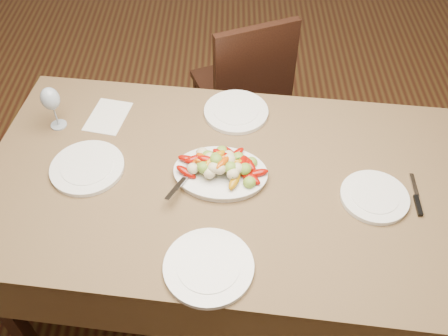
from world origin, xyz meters
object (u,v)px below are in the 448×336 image
dining_table (224,236)px  wine_glass (53,107)px  plate_left (87,168)px  chair_far (239,86)px  plate_far (236,112)px  plate_near (209,267)px  plate_right (374,197)px  serving_platter (220,174)px

dining_table → wine_glass: wine_glass is taller
plate_left → wine_glass: size_ratio=1.37×
chair_far → wine_glass: (-0.76, -0.63, 0.39)m
plate_far → plate_near: size_ratio=0.93×
plate_left → plate_far: (0.57, 0.33, 0.00)m
dining_table → plate_right: size_ratio=7.45×
plate_far → plate_right: bearing=-42.3°
dining_table → plate_right: plate_right is taller
plate_near → wine_glass: (-0.65, 0.67, 0.09)m
chair_far → plate_far: size_ratio=3.48×
chair_far → plate_near: chair_far is taller
chair_far → plate_far: bearing=65.6°
dining_table → plate_near: size_ratio=6.24×
dining_table → plate_near: plate_near is taller
plate_right → wine_glass: 1.30m
serving_platter → wine_glass: size_ratio=1.66×
dining_table → plate_left: size_ratio=6.55×
wine_glass → plate_left: bearing=-55.2°
dining_table → serving_platter: bearing=136.6°
plate_right → serving_platter: bearing=170.1°
dining_table → chair_far: 0.92m
chair_far → plate_near: 1.34m
serving_platter → plate_left: (-0.51, 0.03, -0.00)m
chair_far → plate_left: (-0.59, -0.87, 0.29)m
plate_near → plate_far: bearing=83.3°
plate_left → plate_right: bearing=-6.7°
plate_right → wine_glass: bearing=163.4°
plate_left → plate_near: (0.48, -0.43, 0.00)m
serving_platter → wine_glass: bearing=158.2°
wine_glass → serving_platter: bearing=-21.8°
serving_platter → plate_far: serving_platter is taller
dining_table → plate_left: (-0.52, 0.04, 0.39)m
dining_table → plate_left: 0.65m
plate_left → serving_platter: bearing=-3.1°
dining_table → plate_far: bearing=83.0°
chair_far → plate_left: 1.09m
plate_right → plate_far: (-0.50, 0.46, 0.00)m
chair_far → wine_glass: bearing=17.6°
plate_near → serving_platter: bearing=85.7°
plate_far → wine_glass: 0.75m
plate_right → dining_table: bearing=171.2°
serving_platter → plate_left: serving_platter is taller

